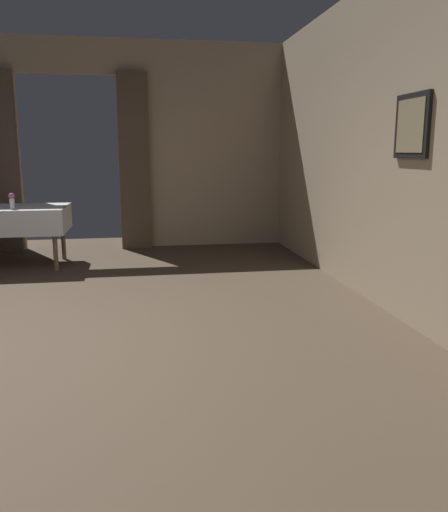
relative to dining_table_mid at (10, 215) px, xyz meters
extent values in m
plane|color=#4C3D2D|center=(0.62, -3.01, -0.65)|extent=(10.08, 10.08, 0.00)
cube|color=tan|center=(3.82, -3.01, 0.85)|extent=(0.12, 8.40, 3.00)
cube|color=black|center=(3.75, -2.81, 0.98)|extent=(0.03, 0.50, 0.51)
cube|color=#998C66|center=(3.73, -2.81, 0.98)|extent=(0.01, 0.41, 0.42)
cube|color=tan|center=(2.57, 1.19, 0.85)|extent=(2.50, 0.12, 3.00)
cube|color=tan|center=(0.62, 1.19, 2.10)|extent=(1.40, 0.12, 0.50)
cube|color=brown|center=(-0.30, 1.05, 0.62)|extent=(0.44, 0.14, 2.53)
cube|color=brown|center=(1.54, 1.05, 0.62)|extent=(0.44, 0.14, 2.53)
cylinder|color=#7A604C|center=(0.57, -0.36, -0.29)|extent=(0.06, 0.06, 0.71)
cylinder|color=#7A604C|center=(0.57, 0.36, -0.29)|extent=(0.06, 0.06, 0.71)
cube|color=#7A604C|center=(0.00, 0.00, 0.08)|extent=(1.30, 0.87, 0.03)
cube|color=white|center=(0.00, 0.00, 0.10)|extent=(1.36, 0.93, 0.01)
cube|color=white|center=(0.00, -0.47, -0.05)|extent=(1.36, 0.02, 0.31)
cube|color=white|center=(0.00, 0.47, -0.05)|extent=(1.36, 0.02, 0.31)
cube|color=white|center=(0.68, 0.00, -0.05)|extent=(0.02, 0.93, 0.31)
cylinder|color=silver|center=(0.10, -0.27, 0.17)|extent=(0.06, 0.06, 0.13)
sphere|color=#D84C8C|center=(0.10, -0.27, 0.26)|extent=(0.07, 0.07, 0.07)
camera|label=1|loc=(1.56, -6.77, 0.78)|focal=36.45mm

